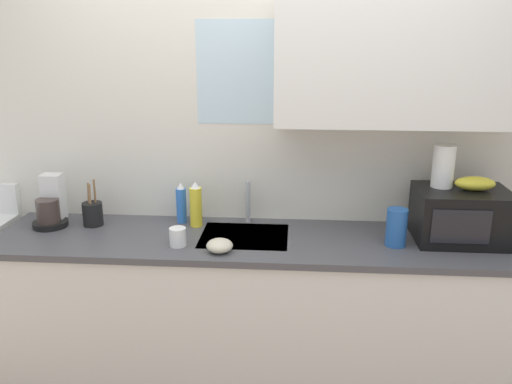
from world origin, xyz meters
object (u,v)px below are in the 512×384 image
Objects in this scene: banana_bunch at (475,183)px; dish_soap_bottle_blue at (181,204)px; utensil_crock at (93,213)px; small_bowl at (220,246)px; microwave at (461,215)px; mug_white at (178,237)px; dish_soap_bottle_yellow at (196,205)px; paper_towel_roll at (443,166)px; coffee_maker at (51,207)px; cereal_canister at (396,227)px.

dish_soap_bottle_blue is (-1.54, 0.15, -0.20)m from banana_bunch.
small_bowl is (0.76, -0.32, -0.04)m from utensil_crock.
microwave is 4.84× the size of mug_white.
microwave is 1.40m from dish_soap_bottle_yellow.
dish_soap_bottle_blue is 1.79× the size of small_bowl.
small_bowl is at bearing -164.93° from paper_towel_roll.
utensil_crock reaches higher than dish_soap_bottle_yellow.
banana_bunch is 2.26m from coffee_maker.
coffee_maker is 1.04m from small_bowl.
cereal_canister is at bearing -165.62° from banana_bunch.
banana_bunch reaches higher than mug_white.
cereal_canister reaches higher than small_bowl.
banana_bunch is 0.45m from cereal_canister.
microwave is 3.54× the size of small_bowl.
mug_white reaches higher than small_bowl.
dish_soap_bottle_yellow is 1.32× the size of cereal_canister.
mug_white is at bearing -97.82° from dish_soap_bottle_yellow.
cereal_canister is 0.89m from small_bowl.
dish_soap_bottle_blue is 0.87× the size of utensil_crock.
banana_bunch reaches higher than microwave.
utensil_crock is at bearing 157.07° from small_bowl.
paper_towel_roll is 1.20m from small_bowl.
cereal_canister is (1.86, -0.16, -0.01)m from coffee_maker.
banana_bunch is at bearing 11.19° from small_bowl.
coffee_maker is at bearing -177.13° from utensil_crock.
microwave is 2.30× the size of banana_bunch.
banana_bunch reaches higher than utensil_crock.
utensil_crock is (0.23, 0.01, -0.04)m from coffee_maker.
microwave is at bearing 11.57° from small_bowl.
microwave reaches higher than cereal_canister.
cereal_canister is at bearing -10.81° from dish_soap_bottle_yellow.
banana_bunch is 0.18m from paper_towel_roll.
dish_soap_bottle_blue is at bearing 7.67° from coffee_maker.
utensil_crock is at bearing 178.02° from banana_bunch.
microwave is 1.97m from utensil_crock.
mug_white is at bearing -81.21° from dish_soap_bottle_blue.
mug_white is (-1.43, -0.19, -0.09)m from microwave.
microwave is 1.73× the size of utensil_crock.
small_bowl is at bearing -170.26° from cereal_canister.
paper_towel_roll is (-0.10, 0.05, 0.24)m from microwave.
coffee_maker is (-2.10, 0.01, -0.28)m from paper_towel_roll.
coffee_maker is (-2.25, 0.06, -0.20)m from banana_bunch.
banana_bunch is (0.05, 0.00, 0.17)m from microwave.
paper_towel_roll is 0.79× the size of coffee_maker.
microwave is at bearing -27.38° from paper_towel_roll.
dish_soap_bottle_blue reaches higher than cereal_canister.
microwave reaches higher than dish_soap_bottle_yellow.
microwave is at bearing 16.17° from cereal_canister.
paper_towel_roll is 2.12m from coffee_maker.
mug_white is 0.36× the size of utensil_crock.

